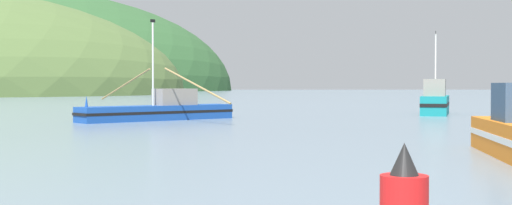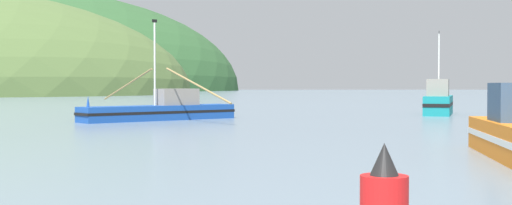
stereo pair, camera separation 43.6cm
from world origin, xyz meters
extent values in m
ellipsoid|color=#2D562D|center=(-93.60, 253.29, 0.00)|extent=(169.07, 135.25, 77.83)
cube|color=#19479E|center=(-2.55, 37.61, 0.49)|extent=(9.54, 8.58, 0.97)
cube|color=black|center=(-2.55, 37.61, 0.53)|extent=(9.63, 8.67, 0.17)
cone|color=#19479E|center=(-6.36, 34.33, 1.32)|extent=(0.28, 0.28, 0.70)
cube|color=gray|center=(-1.53, 38.48, 1.52)|extent=(3.01, 2.86, 1.10)
cylinder|color=silver|center=(-2.80, 37.39, 3.68)|extent=(0.12, 0.12, 5.42)
cube|color=black|center=(-2.80, 37.39, 6.51)|extent=(0.29, 0.26, 0.20)
cylinder|color=#997F4C|center=(0.34, 34.25, 2.33)|extent=(4.63, 5.35, 2.24)
cylinder|color=#997F4C|center=(-5.43, 40.96, 2.33)|extent=(4.63, 5.35, 2.24)
cube|color=#147F84|center=(17.95, 46.59, 0.73)|extent=(3.95, 7.61, 1.46)
cube|color=black|center=(17.95, 46.59, 0.80)|extent=(3.99, 7.68, 0.26)
cone|color=#147F84|center=(18.92, 49.83, 1.81)|extent=(0.25, 0.25, 0.70)
cube|color=gray|center=(17.57, 45.32, 2.11)|extent=(2.05, 2.17, 1.31)
cylinder|color=silver|center=(17.91, 46.46, 3.89)|extent=(0.12, 0.12, 4.87)
cube|color=black|center=(17.91, 46.46, 6.45)|extent=(0.13, 0.35, 0.20)
cone|color=black|center=(6.73, 4.13, 1.22)|extent=(0.44, 0.44, 0.50)
camera|label=1|loc=(4.63, -6.04, 2.36)|focal=46.73mm
camera|label=2|loc=(5.06, -6.03, 2.36)|focal=46.73mm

